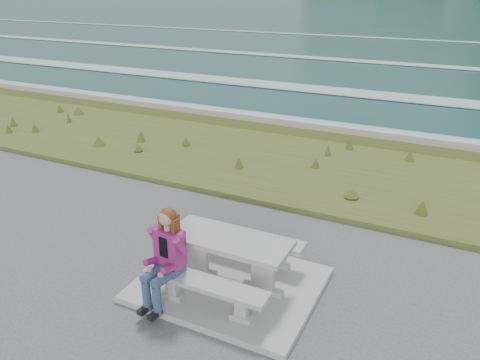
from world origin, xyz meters
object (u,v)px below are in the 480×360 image
Objects in this scene: picnic_table at (229,248)px; bench_seaward at (250,240)px; seated_woman at (163,271)px; bench_landward at (205,287)px.

bench_seaward is at bearing 90.00° from picnic_table.
seated_woman is (-0.57, -1.53, 0.17)m from bench_seaward.
seated_woman reaches higher than bench_landward.
bench_seaward is 1.28× the size of seated_woman.
bench_landward is 0.61m from seated_woman.
picnic_table is 1.00× the size of bench_landward.
seated_woman is at bearing -124.41° from picnic_table.
picnic_table is 1.01m from seated_woman.
bench_landward is at bearing 21.71° from seated_woman.
bench_seaward is at bearing 90.00° from bench_landward.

